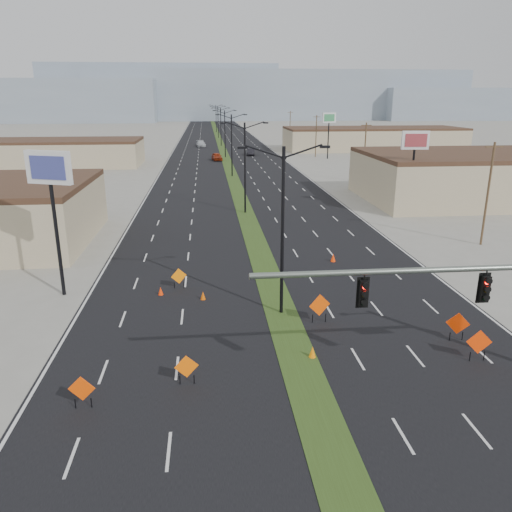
{
  "coord_description": "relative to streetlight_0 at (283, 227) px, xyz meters",
  "views": [
    {
      "loc": [
        -4.3,
        -15.69,
        12.54
      ],
      "look_at": [
        -1.39,
        13.57,
        3.2
      ],
      "focal_mm": 35.0,
      "sensor_mm": 36.0,
      "label": 1
    }
  ],
  "objects": [
    {
      "name": "construction_sign_3",
      "position": [
        2.0,
        -1.59,
        -4.37
      ],
      "size": [
        1.3,
        0.39,
        1.78
      ],
      "rotation": [
        0.0,
        0.0,
        0.27
      ],
      "color": "#ED4804",
      "rests_on": "ground"
    },
    {
      "name": "cone_2",
      "position": [
        5.61,
        9.48,
        -5.08
      ],
      "size": [
        0.51,
        0.51,
        0.67
      ],
      "primitive_type": "cone",
      "rotation": [
        0.0,
        0.0,
        -0.33
      ],
      "color": "#FF3705",
      "rests_on": "ground"
    },
    {
      "name": "cone_0",
      "position": [
        -4.75,
        2.58,
        -5.13
      ],
      "size": [
        0.45,
        0.45,
        0.58
      ],
      "primitive_type": "cone",
      "rotation": [
        0.0,
        0.0,
        0.4
      ],
      "color": "#DB5404",
      "rests_on": "ground"
    },
    {
      "name": "pole_sign_west",
      "position": [
        -14.0,
        4.4,
        2.31
      ],
      "size": [
        3.01,
        1.45,
        9.47
      ],
      "rotation": [
        0.0,
        0.0,
        -0.37
      ],
      "color": "black",
      "rests_on": "ground"
    },
    {
      "name": "utility_pole_2",
      "position": [
        20.0,
        83.0,
        -0.74
      ],
      "size": [
        1.6,
        0.2,
        9.0
      ],
      "color": "#4C3823",
      "rests_on": "ground"
    },
    {
      "name": "streetlight_3",
      "position": [
        0.0,
        84.0,
        0.0
      ],
      "size": [
        5.15,
        0.24,
        10.02
      ],
      "color": "black",
      "rests_on": "ground"
    },
    {
      "name": "ground",
      "position": [
        0.0,
        -12.0,
        -5.42
      ],
      "size": [
        600.0,
        600.0,
        0.0
      ],
      "primitive_type": "plane",
      "color": "gray",
      "rests_on": "ground"
    },
    {
      "name": "road_surface",
      "position": [
        0.0,
        88.0,
        -5.42
      ],
      "size": [
        25.0,
        400.0,
        0.02
      ],
      "primitive_type": "cube",
      "color": "black",
      "rests_on": "ground"
    },
    {
      "name": "construction_sign_0",
      "position": [
        -9.76,
        -8.89,
        -4.53
      ],
      "size": [
        1.14,
        0.11,
        1.51
      ],
      "rotation": [
        0.0,
        0.0,
        -0.06
      ],
      "color": "#F24405",
      "rests_on": "ground"
    },
    {
      "name": "construction_sign_2",
      "position": [
        -6.38,
        4.76,
        -4.57
      ],
      "size": [
        1.04,
        0.42,
        1.46
      ],
      "rotation": [
        0.0,
        0.0,
        0.36
      ],
      "color": "orange",
      "rests_on": "ground"
    },
    {
      "name": "cone_1",
      "position": [
        0.76,
        -5.63,
        -5.1
      ],
      "size": [
        0.47,
        0.47,
        0.63
      ],
      "primitive_type": "cone",
      "rotation": [
        0.0,
        0.0,
        0.27
      ],
      "color": "orange",
      "rests_on": "ground"
    },
    {
      "name": "car_mid",
      "position": [
        5.98,
        87.5,
        -4.67
      ],
      "size": [
        2.05,
        4.71,
        1.51
      ],
      "primitive_type": "imported",
      "rotation": [
        0.0,
        0.0,
        -0.1
      ],
      "color": "black",
      "rests_on": "ground"
    },
    {
      "name": "pole_sign_east_near",
      "position": [
        18.48,
        25.86,
        2.02
      ],
      "size": [
        3.0,
        0.66,
        9.14
      ],
      "rotation": [
        0.0,
        0.0,
        -0.1
      ],
      "color": "black",
      "rests_on": "ground"
    },
    {
      "name": "car_left",
      "position": [
        -2.0,
        78.42,
        -4.62
      ],
      "size": [
        2.43,
        4.86,
        1.59
      ],
      "primitive_type": "imported",
      "rotation": [
        0.0,
        0.0,
        0.12
      ],
      "color": "maroon",
      "rests_on": "ground"
    },
    {
      "name": "streetlight_0",
      "position": [
        0.0,
        0.0,
        0.0
      ],
      "size": [
        5.15,
        0.24,
        10.02
      ],
      "color": "black",
      "rests_on": "ground"
    },
    {
      "name": "pole_sign_east_far",
      "position": [
        21.85,
        79.23,
        2.42
      ],
      "size": [
        3.09,
        1.28,
        9.6
      ],
      "rotation": [
        0.0,
        0.0,
        0.31
      ],
      "color": "black",
      "rests_on": "ground"
    },
    {
      "name": "streetlight_5",
      "position": [
        0.0,
        140.0,
        0.0
      ],
      "size": [
        5.15,
        0.24,
        10.02
      ],
      "color": "black",
      "rests_on": "ground"
    },
    {
      "name": "cone_3",
      "position": [
        -7.56,
        3.67,
        -5.13
      ],
      "size": [
        0.45,
        0.45,
        0.57
      ],
      "primitive_type": "cone",
      "rotation": [
        0.0,
        0.0,
        0.41
      ],
      "color": "#FF3405",
      "rests_on": "ground"
    },
    {
      "name": "streetlight_1",
      "position": [
        0.0,
        28.0,
        0.0
      ],
      "size": [
        5.15,
        0.24,
        10.02
      ],
      "color": "black",
      "rests_on": "ground"
    },
    {
      "name": "mesa_backdrop",
      "position": [
        -30.0,
        308.0,
        10.58
      ],
      "size": [
        140.0,
        50.0,
        32.0
      ],
      "primitive_type": "cube",
      "color": "#8290A1",
      "rests_on": "ground"
    },
    {
      "name": "streetlight_6",
      "position": [
        0.0,
        168.0,
        0.0
      ],
      "size": [
        5.15,
        0.24,
        10.02
      ],
      "color": "black",
      "rests_on": "ground"
    },
    {
      "name": "building_se_far",
      "position": [
        38.0,
        98.0,
        -2.92
      ],
      "size": [
        44.0,
        16.0,
        5.0
      ],
      "primitive_type": "cube",
      "color": "tan",
      "rests_on": "ground"
    },
    {
      "name": "utility_pole_1",
      "position": [
        20.0,
        48.0,
        -0.74
      ],
      "size": [
        1.6,
        0.2,
        9.0
      ],
      "color": "#4C3823",
      "rests_on": "ground"
    },
    {
      "name": "building_se_near",
      "position": [
        34.0,
        33.0,
        -2.67
      ],
      "size": [
        36.0,
        18.0,
        5.5
      ],
      "primitive_type": "cube",
      "color": "tan",
      "rests_on": "ground"
    },
    {
      "name": "streetlight_2",
      "position": [
        0.0,
        56.0,
        0.0
      ],
      "size": [
        5.15,
        0.24,
        10.02
      ],
      "color": "black",
      "rests_on": "ground"
    },
    {
      "name": "building_sw_far",
      "position": [
        -32.0,
        73.0,
        -3.17
      ],
      "size": [
        30.0,
        14.0,
        4.5
      ],
      "primitive_type": "cube",
      "color": "tan",
      "rests_on": "ground"
    },
    {
      "name": "car_far",
      "position": [
        -5.53,
        109.67,
        -4.62
      ],
      "size": [
        2.78,
        5.69,
        1.6
      ],
      "primitive_type": "imported",
      "rotation": [
        0.0,
        0.0,
        0.1
      ],
      "color": "silver",
      "rests_on": "ground"
    },
    {
      "name": "construction_sign_1",
      "position": [
        -5.46,
        -7.46,
        -4.56
      ],
      "size": [
        1.1,
        0.19,
        1.47
      ],
      "rotation": [
        0.0,
        0.0,
        0.14
      ],
      "color": "#FF6105",
      "rests_on": "ground"
    },
    {
      "name": "streetlight_4",
      "position": [
        0.0,
        112.0,
        0.0
      ],
      "size": [
        5.15,
        0.24,
        10.02
      ],
      "color": "black",
      "rests_on": "ground"
    },
    {
      "name": "construction_sign_4",
      "position": [
        8.87,
        -4.54,
        -4.46
      ],
      "size": [
        1.15,
        0.5,
        1.63
      ],
      "rotation": [
        0.0,
        0.0,
        -0.39
      ],
      "color": "red",
      "rests_on": "ground"
    },
    {
      "name": "mesa_center",
      "position": [
        40.0,
        288.0,
        8.58
      ],
      "size": [
        220.0,
        50.0,
        28.0
      ],
      "primitive_type": "cube",
      "color": "#8290A1",
      "rests_on": "ground"
    },
    {
      "name": "median_strip",
      "position": [
        0.0,
        88.0,
        -5.42
      ],
      "size": [
        2.0,
        400.0,
        0.04
      ],
      "primitive_type": "cube",
      "color": "#2F4017",
      "rests_on": "ground"
    },
    {
      "name": "construction_sign_5",
      "position": [
        8.86,
        -6.75,
        -4.42
      ],
      "size": [
        1.27,
        0.2,
        1.69
      ],
      "rotation": [
        0.0,
        0.0,
        -0.12
      ],
      "color": "#FF3805",
      "rests_on": "ground"
    },
    {
      "name": "utility_pole_3",
      "position": [
        20.0,
        118.0,
        -0.74
      ],
      "size": [
        1.6,
        0.2,
        9.0
      ],
      "color": "#4C3823",
      "rests_on": "ground"
    },
    {
      "name": "utility_pole_0",
      "position": [
        20.0,
        13.0,
        -0.74
      ],
      "size": [
        1.6,
        0.2,
        9.0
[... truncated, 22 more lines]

